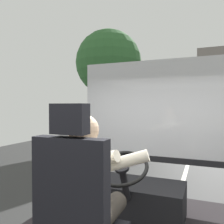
{
  "coord_description": "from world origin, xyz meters",
  "views": [
    {
      "loc": [
        0.53,
        -1.67,
        2.06
      ],
      "look_at": [
        -0.45,
        0.72,
        1.99
      ],
      "focal_mm": 36.38,
      "sensor_mm": 36.0,
      "label": 1
    }
  ],
  "objects": [
    {
      "name": "bus_driver",
      "position": [
        -0.2,
        -0.32,
        1.5
      ],
      "size": [
        0.76,
        0.56,
        0.79
      ],
      "color": "#332D28",
      "rests_on": "driver_seat"
    },
    {
      "name": "steering_console",
      "position": [
        -0.2,
        0.8,
        1.0
      ],
      "size": [
        1.1,
        0.98,
        0.82
      ],
      "color": "black",
      "rests_on": "bus_floor"
    },
    {
      "name": "driver_seat",
      "position": [
        -0.2,
        -0.44,
        1.32
      ],
      "size": [
        0.48,
        0.48,
        1.3
      ],
      "color": "black",
      "rests_on": "bus_floor"
    },
    {
      "name": "windshield_panel",
      "position": [
        0.0,
        1.62,
        1.82
      ],
      "size": [
        2.5,
        0.08,
        1.48
      ],
      "color": "silver"
    },
    {
      "name": "street_tree",
      "position": [
        -3.98,
        8.89,
        4.21
      ],
      "size": [
        3.28,
        3.28,
        5.87
      ],
      "color": "#4C3828",
      "rests_on": "ground"
    },
    {
      "name": "ground",
      "position": [
        0.0,
        8.8,
        -0.02
      ],
      "size": [
        18.0,
        44.0,
        0.06
      ],
      "color": "#2F2F2F"
    }
  ]
}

